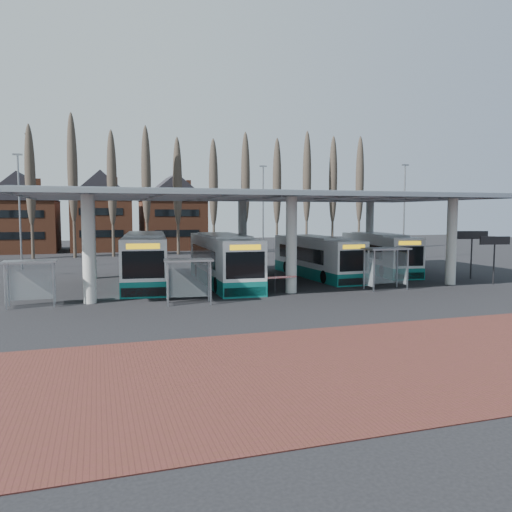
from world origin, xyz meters
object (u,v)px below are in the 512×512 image
object	(u,v)px
bus_2	(316,257)
bus_0	(145,260)
bus_1	(223,260)
shelter_0	(31,273)
shelter_2	(385,259)
bus_3	(378,253)
shelter_1	(188,271)

from	to	relation	value
bus_2	bus_0	bearing A→B (deg)	177.55
bus_0	bus_1	xyz separation A→B (m)	(5.22, -1.77, -0.04)
shelter_0	shelter_2	size ratio (longest dim) A/B	0.91
bus_3	shelter_0	distance (m)	27.72
shelter_1	shelter_2	distance (m)	13.19
shelter_0	shelter_2	distance (m)	21.33
bus_0	shelter_0	xyz separation A→B (m)	(-6.66, -7.14, 0.11)
shelter_2	shelter_0	bearing A→B (deg)	177.15
bus_3	bus_0	bearing A→B (deg)	-167.05
shelter_0	shelter_1	bearing A→B (deg)	-13.22
bus_3	shelter_2	bearing A→B (deg)	-110.22
bus_1	shelter_0	distance (m)	13.03
bus_0	bus_3	size ratio (longest dim) A/B	1.10
bus_2	shelter_0	bearing A→B (deg)	-162.30
bus_3	bus_2	bearing A→B (deg)	-157.34
bus_1	shelter_1	distance (m)	7.99
shelter_1	bus_1	bearing A→B (deg)	68.94
bus_3	shelter_0	bearing A→B (deg)	-153.20
bus_3	shelter_1	distance (m)	20.89
bus_0	shelter_1	xyz separation A→B (m)	(1.53, -8.87, 0.11)
bus_0	bus_2	distance (m)	13.15
bus_0	shelter_2	xyz separation A→B (m)	(14.66, -7.65, 0.30)
bus_1	shelter_2	world-z (taller)	bus_1
bus_1	bus_2	size ratio (longest dim) A/B	1.10
bus_1	bus_3	distance (m)	14.83
shelter_1	shelter_2	world-z (taller)	shelter_2
bus_1	bus_2	xyz separation A→B (m)	(7.93, 1.59, -0.15)
shelter_2	bus_0	bearing A→B (deg)	150.97
bus_0	bus_1	bearing A→B (deg)	-12.62
shelter_0	shelter_1	distance (m)	8.37
bus_2	bus_3	size ratio (longest dim) A/B	0.96
bus_2	shelter_2	xyz separation A→B (m)	(1.52, -7.46, 0.49)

